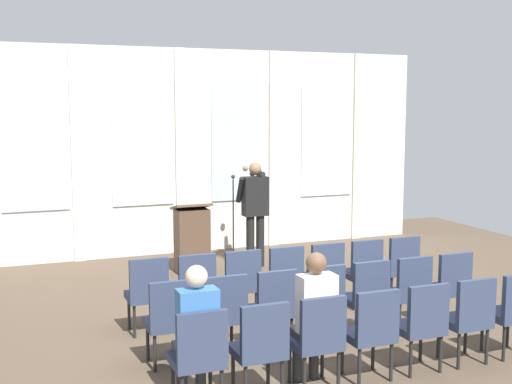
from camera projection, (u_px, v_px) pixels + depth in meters
ground_plane at (313, 339)px, 7.69m from camera, size 13.27×13.27×0.00m
rear_partition at (194, 151)px, 12.17m from camera, size 9.25×0.14×3.76m
speaker at (255, 206)px, 11.07m from camera, size 0.51×0.69×1.78m
mic_stand at (233, 245)px, 11.30m from camera, size 0.28×0.28×1.55m
lectern at (192, 239)px, 10.72m from camera, size 0.60×0.48×1.16m
chair_r0_c0 at (147, 290)px, 7.80m from camera, size 0.46×0.44×0.94m
chair_r0_c1 at (195, 285)px, 8.01m from camera, size 0.46×0.44×0.94m
chair_r0_c2 at (240, 281)px, 8.22m from camera, size 0.46×0.44×0.94m
chair_r0_c3 at (283, 276)px, 8.43m from camera, size 0.46×0.44×0.94m
chair_r0_c4 at (324, 272)px, 8.65m from camera, size 0.46×0.44×0.94m
chair_r0_c5 at (363, 268)px, 8.86m from camera, size 0.46×0.44×0.94m
chair_r0_c6 at (400, 264)px, 9.07m from camera, size 0.46×0.44×0.94m
chair_r1_c0 at (169, 317)px, 6.80m from camera, size 0.46×0.44×0.94m
chair_r1_c1 at (223, 310)px, 7.02m from camera, size 0.46×0.44×0.94m
chair_r1_c2 at (274, 305)px, 7.23m from camera, size 0.46×0.44×0.94m
chair_r1_c3 at (321, 299)px, 7.44m from camera, size 0.46×0.44×0.94m
chair_r1_c4 at (366, 294)px, 7.65m from camera, size 0.46×0.44×0.94m
chair_r1_c5 at (409, 289)px, 7.86m from camera, size 0.46×0.44×0.94m
chair_r1_c6 at (449, 284)px, 8.08m from camera, size 0.46×0.44×0.94m
chair_r2_c0 at (199, 353)px, 5.81m from camera, size 0.46×0.44×0.94m
audience_r2_c0 at (196, 328)px, 5.86m from camera, size 0.36×0.39×1.31m
chair_r2_c1 at (260, 344)px, 6.02m from camera, size 0.46×0.44×0.94m
chair_r2_c2 at (318, 336)px, 6.23m from camera, size 0.46×0.44×0.94m
audience_r2_c2 at (314, 313)px, 6.28m from camera, size 0.36×0.39×1.33m
chair_r2_c3 at (371, 328)px, 6.45m from camera, size 0.46×0.44×0.94m
chair_r2_c4 at (421, 321)px, 6.66m from camera, size 0.46×0.44×0.94m
chair_r2_c5 at (468, 315)px, 6.87m from camera, size 0.46×0.44×0.94m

